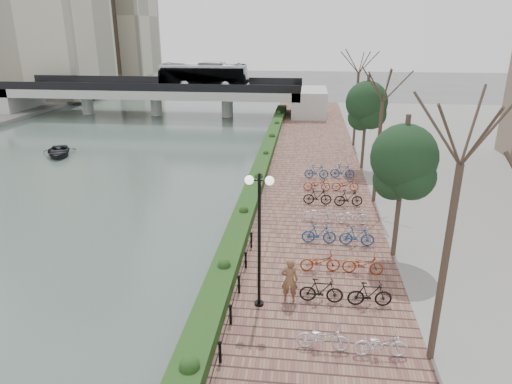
# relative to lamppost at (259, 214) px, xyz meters

# --- Properties ---
(river_water) EXTENTS (30.00, 130.00, 0.02)m
(river_water) POSITION_rel_lamppost_xyz_m (-17.27, 20.71, -4.22)
(river_water) COLOR #4A5C58
(river_water) RESTS_ON ground
(promenade) EXTENTS (8.00, 75.00, 0.50)m
(promenade) POSITION_rel_lamppost_xyz_m (1.73, 13.21, -3.98)
(promenade) COLOR brown
(promenade) RESTS_ON ground
(hedge) EXTENTS (1.10, 56.00, 0.60)m
(hedge) POSITION_rel_lamppost_xyz_m (-1.67, 15.71, -3.43)
(hedge) COLOR #213E16
(hedge) RESTS_ON promenade
(chain_fence) EXTENTS (0.10, 14.10, 0.70)m
(chain_fence) POSITION_rel_lamppost_xyz_m (-0.87, -2.29, -3.38)
(chain_fence) COLOR black
(chain_fence) RESTS_ON promenade
(lamppost) EXTENTS (1.02, 0.32, 5.21)m
(lamppost) POSITION_rel_lamppost_xyz_m (0.00, 0.00, 0.00)
(lamppost) COLOR black
(lamppost) RESTS_ON promenade
(pedestrian) EXTENTS (0.66, 0.44, 1.80)m
(pedestrian) POSITION_rel_lamppost_xyz_m (1.12, 0.40, -2.83)
(pedestrian) COLOR brown
(pedestrian) RESTS_ON promenade
(bicycle_parking) EXTENTS (2.40, 19.89, 1.00)m
(bicycle_parking) POSITION_rel_lamppost_xyz_m (3.23, 6.68, -3.25)
(bicycle_parking) COLOR silver
(bicycle_parking) RESTS_ON promenade
(street_trees) EXTENTS (3.20, 37.12, 6.80)m
(street_trees) POSITION_rel_lamppost_xyz_m (5.73, 8.39, -0.54)
(street_trees) COLOR #31231D
(street_trees) RESTS_ON promenade
(bridge) EXTENTS (36.00, 10.77, 6.50)m
(bridge) POSITION_rel_lamppost_xyz_m (-15.99, 40.71, -0.85)
(bridge) COLOR #A6A6A1
(bridge) RESTS_ON ground
(boat) EXTENTS (4.13, 4.67, 0.80)m
(boat) POSITION_rel_lamppost_xyz_m (-19.52, 20.98, -3.80)
(boat) COLOR #222328
(boat) RESTS_ON river_water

